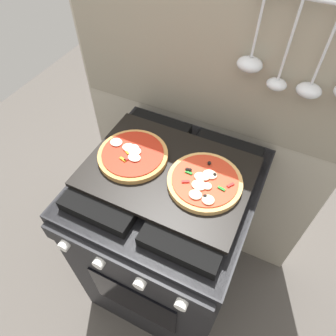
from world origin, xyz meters
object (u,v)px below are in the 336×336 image
at_px(stove, 168,238).
at_px(pizza_left, 133,154).
at_px(pizza_right, 204,182).
at_px(baking_tray, 168,172).

xyz_separation_m(stove, pizza_left, (-0.13, 0.00, 0.48)).
xyz_separation_m(pizza_left, pizza_right, (0.26, -0.01, 0.00)).
height_order(pizza_left, pizza_right, pizza_right).
height_order(baking_tray, pizza_right, pizza_right).
bearing_deg(stove, baking_tray, 90.00).
relative_size(baking_tray, pizza_right, 2.29).
bearing_deg(pizza_left, baking_tray, -0.74).
relative_size(pizza_left, pizza_right, 1.00).
height_order(stove, pizza_left, pizza_left).
xyz_separation_m(baking_tray, pizza_left, (-0.13, 0.00, 0.02)).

